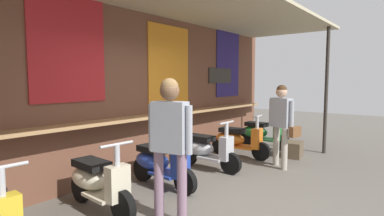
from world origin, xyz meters
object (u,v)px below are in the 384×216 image
at_px(scooter_orange, 237,140).
at_px(shopper_browsing, 170,133).
at_px(scooter_blue, 159,163).
at_px(scooter_green, 261,133).
at_px(scooter_silver, 205,149).
at_px(merchandise_crate, 292,149).
at_px(scooter_cream, 97,181).
at_px(shopper_with_handbag, 282,118).

distance_m(scooter_orange, shopper_browsing, 3.47).
bearing_deg(scooter_orange, scooter_blue, -94.09).
bearing_deg(scooter_green, scooter_blue, -88.71).
xyz_separation_m(scooter_silver, scooter_orange, (1.21, -0.00, 0.00)).
distance_m(scooter_blue, shopper_browsing, 1.44).
distance_m(shopper_browsing, merchandise_crate, 4.15).
relative_size(scooter_cream, merchandise_crate, 2.80).
xyz_separation_m(shopper_browsing, merchandise_crate, (4.04, -0.00, -0.92)).
bearing_deg(shopper_browsing, scooter_cream, 96.86).
bearing_deg(scooter_cream, shopper_with_handbag, 75.12).
distance_m(scooter_orange, merchandise_crate, 1.28).
bearing_deg(shopper_with_handbag, scooter_cream, 176.69).
bearing_deg(scooter_blue, scooter_silver, 92.79).
relative_size(scooter_orange, merchandise_crate, 2.80).
bearing_deg(scooter_blue, shopper_with_handbag, 66.82).
bearing_deg(scooter_cream, merchandise_crate, 80.42).
xyz_separation_m(scooter_cream, scooter_silver, (2.43, 0.00, 0.00)).
relative_size(scooter_silver, merchandise_crate, 2.80).
xyz_separation_m(scooter_cream, scooter_green, (4.82, 0.00, 0.00)).
relative_size(scooter_silver, scooter_orange, 1.00).
xyz_separation_m(scooter_blue, shopper_browsing, (-0.79, -0.98, 0.70)).
distance_m(scooter_silver, scooter_green, 2.40).
bearing_deg(scooter_orange, scooter_silver, -94.10).
distance_m(scooter_blue, merchandise_crate, 3.40).
height_order(shopper_with_handbag, merchandise_crate, shopper_with_handbag).
bearing_deg(scooter_green, scooter_orange, -88.71).
relative_size(scooter_cream, shopper_with_handbag, 0.86).
height_order(shopper_browsing, merchandise_crate, shopper_browsing).
bearing_deg(scooter_blue, shopper_browsing, -36.13).
relative_size(scooter_blue, merchandise_crate, 2.80).
bearing_deg(shopper_browsing, merchandise_crate, -13.95).
bearing_deg(shopper_with_handbag, scooter_blue, 168.58).
distance_m(scooter_silver, merchandise_crate, 2.23).
xyz_separation_m(scooter_blue, shopper_with_handbag, (2.28, -1.11, 0.60)).
height_order(scooter_blue, shopper_with_handbag, shopper_with_handbag).
xyz_separation_m(scooter_green, shopper_browsing, (-4.45, -0.98, 0.70)).
xyz_separation_m(scooter_blue, scooter_silver, (1.26, 0.00, 0.00)).
relative_size(scooter_orange, shopper_browsing, 0.80).
relative_size(scooter_cream, scooter_blue, 1.00).
xyz_separation_m(scooter_silver, shopper_browsing, (-2.05, -0.98, 0.70)).
bearing_deg(scooter_orange, shopper_browsing, -77.32).
bearing_deg(scooter_cream, scooter_silver, 92.99).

